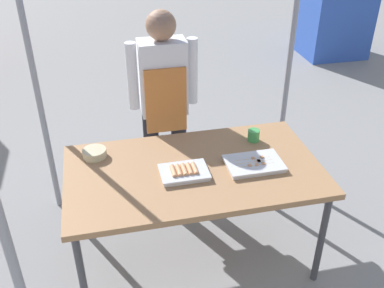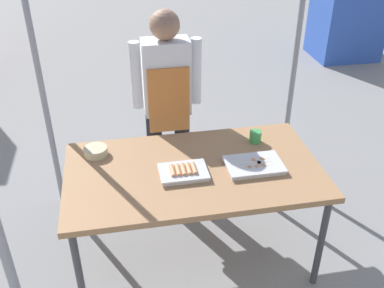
{
  "view_description": "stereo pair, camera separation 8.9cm",
  "coord_description": "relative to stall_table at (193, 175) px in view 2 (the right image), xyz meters",
  "views": [
    {
      "loc": [
        -0.52,
        -2.23,
        2.34
      ],
      "look_at": [
        0.0,
        0.05,
        0.9
      ],
      "focal_mm": 41.53,
      "sensor_mm": 36.0,
      "label": 1
    },
    {
      "loc": [
        -0.43,
        -2.25,
        2.34
      ],
      "look_at": [
        0.0,
        0.05,
        0.9
      ],
      "focal_mm": 41.53,
      "sensor_mm": 36.0,
      "label": 2
    }
  ],
  "objects": [
    {
      "name": "condiment_bowl",
      "position": [
        -0.6,
        0.28,
        0.08
      ],
      "size": [
        0.15,
        0.15,
        0.05
      ],
      "primitive_type": "cylinder",
      "color": "#BFB28C",
      "rests_on": "stall_table"
    },
    {
      "name": "tray_grilled_sausages",
      "position": [
        -0.07,
        -0.05,
        0.07
      ],
      "size": [
        0.3,
        0.21,
        0.05
      ],
      "color": "silver",
      "rests_on": "stall_table"
    },
    {
      "name": "ground_plane",
      "position": [
        0.0,
        0.0,
        -0.7
      ],
      "size": [
        18.0,
        18.0,
        0.0
      ],
      "primitive_type": "plane",
      "color": "slate"
    },
    {
      "name": "tray_meat_skewers",
      "position": [
        0.38,
        -0.06,
        0.07
      ],
      "size": [
        0.36,
        0.25,
        0.04
      ],
      "color": "silver",
      "rests_on": "stall_table"
    },
    {
      "name": "stall_table",
      "position": [
        0.0,
        0.0,
        0.0
      ],
      "size": [
        1.6,
        0.9,
        0.75
      ],
      "color": "#9E724C",
      "rests_on": "ground"
    },
    {
      "name": "vendor_woman",
      "position": [
        -0.06,
        0.74,
        0.22
      ],
      "size": [
        0.52,
        0.23,
        1.55
      ],
      "rotation": [
        0.0,
        0.0,
        3.14
      ],
      "color": "black",
      "rests_on": "ground"
    },
    {
      "name": "drink_cup_near_edge",
      "position": [
        0.48,
        0.24,
        0.09
      ],
      "size": [
        0.08,
        0.08,
        0.08
      ],
      "primitive_type": "cylinder",
      "color": "#3F994C",
      "rests_on": "stall_table"
    }
  ]
}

